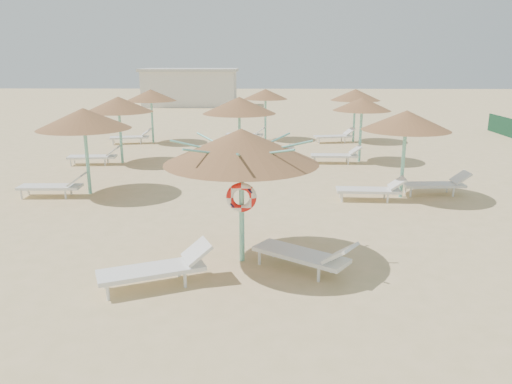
{
  "coord_description": "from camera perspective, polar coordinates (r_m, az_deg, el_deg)",
  "views": [
    {
      "loc": [
        0.69,
        -10.04,
        4.22
      ],
      "look_at": [
        0.49,
        0.73,
        1.3
      ],
      "focal_mm": 35.0,
      "sensor_mm": 36.0,
      "label": 1
    }
  ],
  "objects": [
    {
      "name": "lounger_main_b",
      "position": [
        10.18,
        5.8,
        -7.13
      ],
      "size": [
        2.12,
        1.76,
        0.78
      ],
      "rotation": [
        0.0,
        0.0,
        -0.61
      ],
      "color": "white",
      "rests_on": "ground"
    },
    {
      "name": "palapa_field",
      "position": [
        20.46,
        -2.19,
        9.8
      ],
      "size": [
        14.41,
        13.6,
        2.72
      ],
      "color": "#79D2BE",
      "rests_on": "ground"
    },
    {
      "name": "ground",
      "position": [
        10.91,
        -2.67,
        -7.61
      ],
      "size": [
        120.0,
        120.0,
        0.0
      ],
      "primitive_type": "plane",
      "color": "#DFBA88",
      "rests_on": "ground"
    },
    {
      "name": "lounger_main_a",
      "position": [
        9.72,
        -11.02,
        -8.46
      ],
      "size": [
        2.22,
        1.42,
        0.78
      ],
      "rotation": [
        0.0,
        0.0,
        0.4
      ],
      "color": "white",
      "rests_on": "ground"
    },
    {
      "name": "service_hut",
      "position": [
        45.6,
        -7.53,
        11.8
      ],
      "size": [
        8.4,
        4.4,
        3.25
      ],
      "color": "silver",
      "rests_on": "ground"
    },
    {
      "name": "main_palapa",
      "position": [
        10.11,
        -1.7,
        5.18
      ],
      "size": [
        3.17,
        3.17,
        2.84
      ],
      "color": "#79D2BE",
      "rests_on": "ground"
    }
  ]
}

